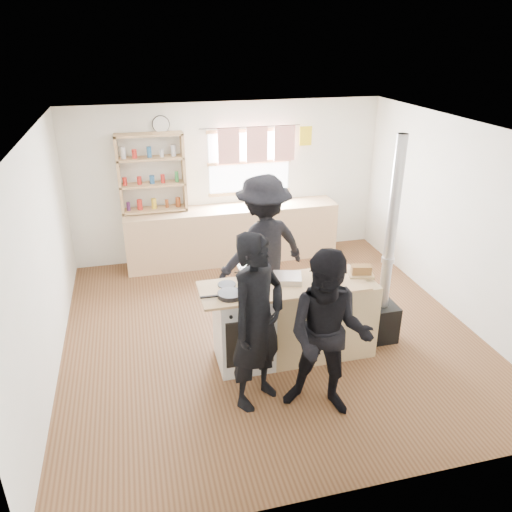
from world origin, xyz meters
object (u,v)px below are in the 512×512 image
object	(u,v)px
cooking_island	(294,319)
thermos	(269,195)
stockpot_counter	(326,272)
person_near_left	(257,322)
skillet_greens	(230,294)
person_near_right	(328,336)
person_far	(263,248)
bread_board	(361,271)
stockpot_stove	(248,273)
flue_heater	(384,291)
roast_tray	(287,278)

from	to	relation	value
cooking_island	thermos	bearing A→B (deg)	80.48
stockpot_counter	person_near_left	world-z (taller)	person_near_left
skillet_greens	person_near_right	world-z (taller)	person_near_right
person_near_right	person_far	bearing A→B (deg)	121.83
person_near_right	bread_board	bearing A→B (deg)	79.82
stockpot_stove	person_far	world-z (taller)	person_far
cooking_island	bread_board	world-z (taller)	bread_board
cooking_island	stockpot_stove	size ratio (longest dim) A/B	8.12
flue_heater	roast_tray	bearing A→B (deg)	178.98
bread_board	flue_heater	xyz separation A→B (m)	(0.35, 0.04, -0.32)
stockpot_counter	flue_heater	bearing A→B (deg)	4.46
bread_board	stockpot_stove	bearing A→B (deg)	171.30
stockpot_stove	bread_board	size ratio (longest dim) A/B	0.76
thermos	stockpot_counter	bearing A→B (deg)	-92.54
bread_board	person_near_right	bearing A→B (deg)	-128.57
skillet_greens	thermos	bearing A→B (deg)	67.00
skillet_greens	flue_heater	world-z (taller)	flue_heater
thermos	skillet_greens	bearing A→B (deg)	-113.00
person_far	flue_heater	bearing A→B (deg)	124.51
stockpot_counter	bread_board	bearing A→B (deg)	2.52
flue_heater	person_near_right	world-z (taller)	flue_heater
person_near_left	person_far	world-z (taller)	person_far
stockpot_stove	person_near_left	distance (m)	0.87
stockpot_stove	stockpot_counter	distance (m)	0.86
roast_tray	bread_board	distance (m)	0.86
thermos	flue_heater	bearing A→B (deg)	-76.31
bread_board	flue_heater	world-z (taller)	flue_heater
person_near_right	person_far	distance (m)	1.95
stockpot_counter	person_far	size ratio (longest dim) A/B	0.16
thermos	bread_board	xyz separation A→B (m)	(0.31, -2.76, -0.08)
cooking_island	roast_tray	bearing A→B (deg)	135.63
skillet_greens	person_near_left	bearing A→B (deg)	-73.43
flue_heater	person_near_left	world-z (taller)	flue_heater
cooking_island	person_far	distance (m)	1.11
person_far	person_near_left	bearing A→B (deg)	54.87
stockpot_counter	bread_board	size ratio (longest dim) A/B	0.97
flue_heater	person_near_left	xyz separation A→B (m)	(-1.73, -0.71, 0.26)
skillet_greens	person_far	size ratio (longest dim) A/B	0.14
cooking_island	person_near_left	size ratio (longest dim) A/B	1.07
cooking_island	bread_board	bearing A→B (deg)	0.82
skillet_greens	bread_board	bearing A→B (deg)	4.92
thermos	person_near_left	distance (m)	3.59
roast_tray	cooking_island	bearing A→B (deg)	-44.37
skillet_greens	bread_board	distance (m)	1.55
skillet_greens	person_far	bearing A→B (deg)	59.51
cooking_island	bread_board	size ratio (longest dim) A/B	6.17
thermos	stockpot_stove	distance (m)	2.74
stockpot_stove	stockpot_counter	xyz separation A→B (m)	(0.83, -0.21, 0.02)
skillet_greens	stockpot_counter	distance (m)	1.11
stockpot_stove	person_near_left	xyz separation A→B (m)	(-0.11, -0.86, -0.10)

